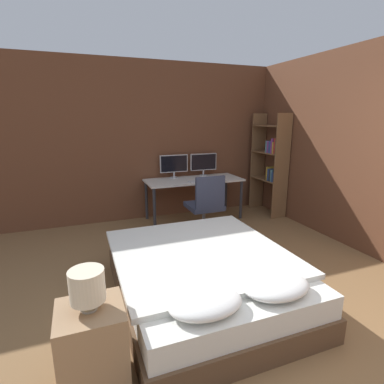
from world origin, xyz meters
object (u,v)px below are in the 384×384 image
computer_mouse (213,180)px  office_chair (205,210)px  nightstand (93,349)px  keyboard (199,181)px  bedside_lamp (87,286)px  monitor_left (174,165)px  desk (194,183)px  monitor_right (203,163)px  bookshelf (272,160)px  bed (204,277)px

computer_mouse → office_chair: (-0.38, -0.55, -0.34)m
nightstand → keyboard: 3.36m
bedside_lamp → monitor_left: monitor_left is taller
bedside_lamp → keyboard: (1.88, 2.76, -0.03)m
nightstand → monitor_left: monitor_left is taller
desk → monitor_right: size_ratio=3.30×
monitor_right → bookshelf: size_ratio=0.28×
bedside_lamp → computer_mouse: size_ratio=3.83×
nightstand → bedside_lamp: 0.46m
bedside_lamp → keyboard: bedside_lamp is taller
bedside_lamp → bookshelf: bookshelf is taller
monitor_left → computer_mouse: (0.55, -0.48, -0.22)m
office_chair → computer_mouse: bearing=55.3°
bed → nightstand: 1.27m
bedside_lamp → desk: (1.88, 2.99, -0.12)m
bed → monitor_left: bearing=78.6°
bedside_lamp → office_chair: bearing=51.5°
nightstand → desk: 3.55m
bed → computer_mouse: size_ratio=28.55×
bed → bedside_lamp: bearing=-147.9°
nightstand → monitor_left: (1.59, 3.24, 0.66)m
computer_mouse → bed: bearing=-117.0°
nightstand → computer_mouse: (2.14, 2.76, 0.44)m
nightstand → desk: (1.88, 2.99, 0.35)m
office_chair → bookshelf: size_ratio=0.52×
computer_mouse → bookshelf: (1.17, 0.01, 0.28)m
keyboard → computer_mouse: bearing=0.0°
bedside_lamp → desk: size_ratio=0.16×
bed → monitor_left: (0.52, 2.56, 0.72)m
bedside_lamp → office_chair: size_ratio=0.28×
bed → nightstand: bearing=-147.9°
bed → desk: size_ratio=1.19×
monitor_right → office_chair: bearing=-111.3°
nightstand → computer_mouse: 3.52m
bedside_lamp → monitor_right: monitor_right is taller
desk → monitor_right: monitor_right is taller
bedside_lamp → computer_mouse: 3.49m
keyboard → office_chair: (-0.12, -0.55, -0.33)m
bed → bedside_lamp: bedside_lamp is taller
office_chair → nightstand: bearing=-128.5°
desk → keyboard: (-0.00, -0.24, 0.08)m
monitor_right → keyboard: bearing=-120.6°
bed → nightstand: size_ratio=3.34×
bed → keyboard: size_ratio=5.74×
monitor_left → monitor_right: (0.57, 0.00, 0.00)m
monitor_left → office_chair: size_ratio=0.53×
computer_mouse → monitor_left: bearing=138.9°
office_chair → keyboard: bearing=77.8°
keyboard → computer_mouse: 0.26m
monitor_right → bookshelf: (1.16, -0.47, 0.06)m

